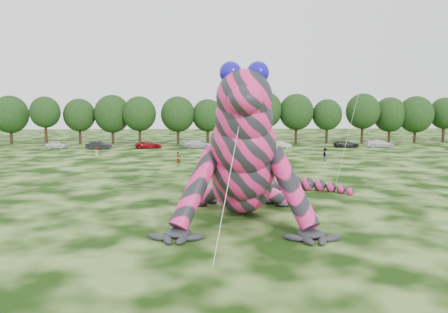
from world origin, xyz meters
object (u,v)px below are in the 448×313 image
car_2 (149,145)px  car_5 (281,145)px  tree_13 (363,119)px  car_4 (233,145)px  tree_14 (390,120)px  car_3 (198,144)px  inflatable_gecko (242,141)px  tree_12 (327,121)px  car_6 (346,144)px  tree_9 (234,122)px  tree_15 (415,120)px  tree_3 (45,121)px  spectator_4 (97,152)px  car_7 (380,144)px  tree_8 (208,122)px  spectator_1 (222,158)px  tree_4 (80,121)px  spectator_2 (325,154)px  car_0 (57,145)px  tree_6 (140,121)px  tree_16 (444,120)px  tree_7 (178,120)px  tree_2 (11,120)px  tree_10 (265,118)px  tree_5 (112,120)px  tree_11 (296,119)px  spectator_0 (178,159)px  car_1 (99,145)px

car_2 → car_5: (23.69, -0.63, -0.02)m
tree_13 → car_4: (-26.97, -8.94, -4.40)m
tree_14 → car_3: (-39.62, -10.07, -3.96)m
inflatable_gecko → car_4: 47.93m
tree_12 → car_6: tree_12 is taller
tree_9 → tree_15: bearing=0.7°
tree_3 → spectator_4: tree_3 is taller
car_5 → car_7: car_7 is taller
tree_8 → spectator_1: (1.14, -32.25, -3.53)m
car_3 → car_4: car_3 is taller
inflatable_gecko → spectator_1: (-0.11, 24.18, -4.04)m
car_2 → tree_4: bearing=50.5°
tree_9 → car_6: (19.93, -8.79, -3.71)m
tree_15 → spectator_2: (-27.10, -28.55, -3.96)m
car_0 → car_4: (31.61, -1.60, 0.02)m
tree_6 → tree_15: bearing=1.1°
tree_4 → tree_6: tree_6 is taller
car_6 → tree_16: bearing=-67.1°
inflatable_gecko → spectator_1: inflatable_gecko is taller
tree_9 → car_3: bearing=-129.7°
tree_16 → tree_7: bearing=-177.4°
spectator_2 → tree_2: bearing=59.8°
tree_10 → tree_12: 12.67m
tree_2 → car_4: bearing=-13.8°
tree_4 → car_5: (38.40, -10.75, -3.89)m
spectator_2 → car_3: bearing=40.4°
car_5 → tree_9: bearing=46.4°
tree_3 → tree_8: 31.50m
tree_5 → car_2: 13.49m
tree_11 → spectator_4: tree_11 is taller
spectator_2 → inflatable_gecko: bearing=151.7°
car_0 → spectator_4: bearing=-136.2°
car_3 → car_7: bearing=-82.9°
car_4 → tree_2: bearing=66.5°
car_3 → spectator_0: bearing=-177.5°
tree_12 → tree_15: (18.46, 0.03, 0.33)m
tree_15 → car_5: 31.57m
car_1 → spectator_4: spectator_4 is taller
tree_10 → spectator_0: 37.87m
tree_7 → spectator_0: tree_7 is taller
spectator_0 → spectator_1: 5.47m
car_4 → tree_16: bearing=-85.8°
tree_4 → spectator_4: tree_4 is taller
tree_5 → spectator_4: (2.21, -23.78, -4.12)m
tree_9 → tree_12: size_ratio=0.97×
inflatable_gecko → tree_15: (41.45, 57.22, -0.17)m
tree_11 → car_4: (-13.62, -10.01, -4.37)m
inflatable_gecko → car_5: size_ratio=5.17×
tree_4 → tree_11: tree_11 is taller
tree_2 → car_2: bearing=-19.9°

